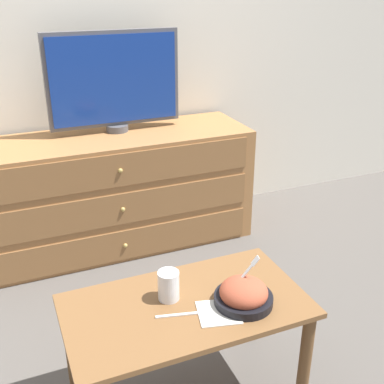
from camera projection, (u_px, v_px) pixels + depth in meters
name	position (u px, v px, depth m)	size (l,w,h in m)	color
ground_plane	(88.00, 225.00, 3.02)	(12.00, 12.00, 0.00)	#56514C
wall_back	(65.00, 4.00, 2.51)	(12.00, 0.05, 2.60)	silver
dresser	(112.00, 192.00, 2.70)	(1.56, 0.49, 0.65)	#9E6B3D
tv	(114.00, 81.00, 2.54)	(0.71, 0.12, 0.53)	#515156
coffee_table	(186.00, 321.00, 1.65)	(0.82, 0.45, 0.42)	brown
takeout_bowl	(244.00, 295.00, 1.61)	(0.20, 0.20, 0.16)	black
drink_cup	(169.00, 287.00, 1.63)	(0.07, 0.07, 0.11)	white
napkin	(219.00, 312.00, 1.58)	(0.16, 0.16, 0.00)	silver
knife	(181.00, 315.00, 1.57)	(0.17, 0.05, 0.01)	white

